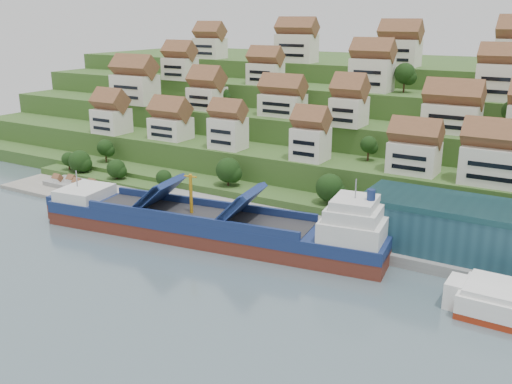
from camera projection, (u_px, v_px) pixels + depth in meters
The scene contains 9 objects.
ground at pixel (237, 248), 118.68m from camera, with size 300.00×300.00×0.00m, color slate.
quay at pixel (354, 239), 120.74m from camera, with size 180.00×14.00×2.20m, color gray.
pebble_beach at pixel (84, 190), 156.99m from camera, with size 45.00×20.00×1.00m, color gray.
hillside at pixel (397, 122), 200.21m from camera, with size 260.00×128.00×31.00m.
hillside_village at pixel (362, 97), 159.88m from camera, with size 160.65×62.92×29.38m.
hillside_trees at pixel (310, 139), 149.94m from camera, with size 142.69×62.82×30.69m.
flagpole at pixel (338, 219), 115.88m from camera, with size 1.28×0.16×8.00m.
beach_huts at pixel (75, 184), 156.48m from camera, with size 14.40×3.70×2.20m.
cargo_ship at pixel (217, 227), 121.41m from camera, with size 77.88×22.32×17.06m.
Camera 1 is at (60.26, -92.00, 46.30)m, focal length 40.00 mm.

